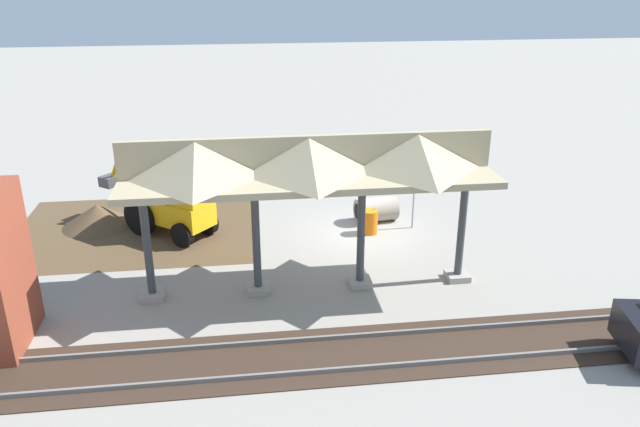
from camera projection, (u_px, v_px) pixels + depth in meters
ground_plane at (360, 234)px, 23.38m from camera, size 120.00×120.00×0.00m
dirt_work_zone at (136, 229)px, 23.75m from camera, size 8.95×7.00×0.01m
platform_canopy at (309, 161)px, 17.93m from camera, size 10.76×3.20×4.90m
rail_tracks at (414, 349)px, 16.36m from camera, size 60.00×2.58×0.15m
stop_sign at (414, 184)px, 23.26m from camera, size 0.73×0.28×2.44m
backhoe at (169, 201)px, 23.01m from camera, size 4.65×4.16×2.82m
dirt_mound at (99, 226)px, 24.10m from camera, size 5.48×5.48×1.74m
concrete_pipe at (376, 209)px, 24.39m from camera, size 1.70×1.17×0.95m
traffic_barrel at (370, 222)px, 23.29m from camera, size 0.56×0.56×0.90m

